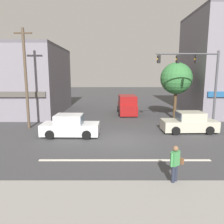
{
  "coord_description": "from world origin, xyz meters",
  "views": [
    {
      "loc": [
        -0.67,
        -14.29,
        4.46
      ],
      "look_at": [
        -0.73,
        2.0,
        1.6
      ],
      "focal_mm": 35.0,
      "sensor_mm": 36.0,
      "label": 1
    }
  ],
  "objects_px": {
    "sedan_parked_curbside": "(190,123)",
    "sedan_crossing_center": "(71,126)",
    "street_tree": "(177,79)",
    "traffic_light_mast": "(201,76)",
    "utility_pole_near_left": "(27,78)",
    "pedestrian_foreground_with_bag": "(176,163)",
    "van_approaching_near": "(128,105)"
  },
  "relations": [
    {
      "from": "sedan_parked_curbside",
      "to": "sedan_crossing_center",
      "type": "xyz_separation_m",
      "value": [
        -8.99,
        -1.12,
        0.0
      ]
    },
    {
      "from": "street_tree",
      "to": "traffic_light_mast",
      "type": "height_order",
      "value": "traffic_light_mast"
    },
    {
      "from": "street_tree",
      "to": "sedan_crossing_center",
      "type": "xyz_separation_m",
      "value": [
        -9.29,
        -6.18,
        -3.29
      ]
    },
    {
      "from": "sedan_parked_curbside",
      "to": "sedan_crossing_center",
      "type": "bearing_deg",
      "value": -172.89
    },
    {
      "from": "utility_pole_near_left",
      "to": "sedan_parked_curbside",
      "type": "xyz_separation_m",
      "value": [
        12.86,
        -1.16,
        -3.42
      ]
    },
    {
      "from": "utility_pole_near_left",
      "to": "traffic_light_mast",
      "type": "distance_m",
      "value": 13.72
    },
    {
      "from": "sedan_crossing_center",
      "to": "pedestrian_foreground_with_bag",
      "type": "distance_m",
      "value": 9.03
    },
    {
      "from": "traffic_light_mast",
      "to": "sedan_parked_curbside",
      "type": "xyz_separation_m",
      "value": [
        -0.85,
        -0.65,
        -3.59
      ]
    },
    {
      "from": "utility_pole_near_left",
      "to": "sedan_parked_curbside",
      "type": "distance_m",
      "value": 13.35
    },
    {
      "from": "street_tree",
      "to": "utility_pole_near_left",
      "type": "bearing_deg",
      "value": -163.52
    },
    {
      "from": "sedan_parked_curbside",
      "to": "traffic_light_mast",
      "type": "bearing_deg",
      "value": 37.11
    },
    {
      "from": "utility_pole_near_left",
      "to": "van_approaching_near",
      "type": "bearing_deg",
      "value": 37.33
    },
    {
      "from": "street_tree",
      "to": "traffic_light_mast",
      "type": "xyz_separation_m",
      "value": [
        0.55,
        -4.41,
        0.3
      ]
    },
    {
      "from": "street_tree",
      "to": "van_approaching_near",
      "type": "xyz_separation_m",
      "value": [
        -4.58,
        2.65,
        -2.99
      ]
    },
    {
      "from": "traffic_light_mast",
      "to": "sedan_parked_curbside",
      "type": "distance_m",
      "value": 3.75
    },
    {
      "from": "utility_pole_near_left",
      "to": "pedestrian_foreground_with_bag",
      "type": "xyz_separation_m",
      "value": [
        9.42,
        -9.4,
        -3.18
      ]
    },
    {
      "from": "street_tree",
      "to": "traffic_light_mast",
      "type": "relative_size",
      "value": 0.9
    },
    {
      "from": "traffic_light_mast",
      "to": "sedan_crossing_center",
      "type": "xyz_separation_m",
      "value": [
        -9.84,
        -1.77,
        -3.59
      ]
    },
    {
      "from": "traffic_light_mast",
      "to": "van_approaching_near",
      "type": "xyz_separation_m",
      "value": [
        -5.13,
        7.06,
        -3.3
      ]
    },
    {
      "from": "utility_pole_near_left",
      "to": "pedestrian_foreground_with_bag",
      "type": "relative_size",
      "value": 4.77
    },
    {
      "from": "pedestrian_foreground_with_bag",
      "to": "street_tree",
      "type": "bearing_deg",
      "value": 74.27
    },
    {
      "from": "traffic_light_mast",
      "to": "van_approaching_near",
      "type": "height_order",
      "value": "traffic_light_mast"
    },
    {
      "from": "pedestrian_foreground_with_bag",
      "to": "van_approaching_near",
      "type": "bearing_deg",
      "value": 93.0
    },
    {
      "from": "van_approaching_near",
      "to": "pedestrian_foreground_with_bag",
      "type": "xyz_separation_m",
      "value": [
        0.84,
        -15.94,
        -0.05
      ]
    },
    {
      "from": "sedan_parked_curbside",
      "to": "pedestrian_foreground_with_bag",
      "type": "height_order",
      "value": "pedestrian_foreground_with_bag"
    },
    {
      "from": "sedan_parked_curbside",
      "to": "sedan_crossing_center",
      "type": "height_order",
      "value": "same"
    },
    {
      "from": "street_tree",
      "to": "pedestrian_foreground_with_bag",
      "type": "distance_m",
      "value": 14.14
    },
    {
      "from": "street_tree",
      "to": "pedestrian_foreground_with_bag",
      "type": "xyz_separation_m",
      "value": [
        -3.74,
        -13.29,
        -3.05
      ]
    },
    {
      "from": "sedan_parked_curbside",
      "to": "van_approaching_near",
      "type": "xyz_separation_m",
      "value": [
        -4.28,
        7.71,
        0.29
      ]
    },
    {
      "from": "pedestrian_foreground_with_bag",
      "to": "sedan_parked_curbside",
      "type": "bearing_deg",
      "value": 67.33
    },
    {
      "from": "sedan_crossing_center",
      "to": "traffic_light_mast",
      "type": "bearing_deg",
      "value": 10.18
    },
    {
      "from": "traffic_light_mast",
      "to": "sedan_parked_curbside",
      "type": "bearing_deg",
      "value": -142.89
    }
  ]
}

